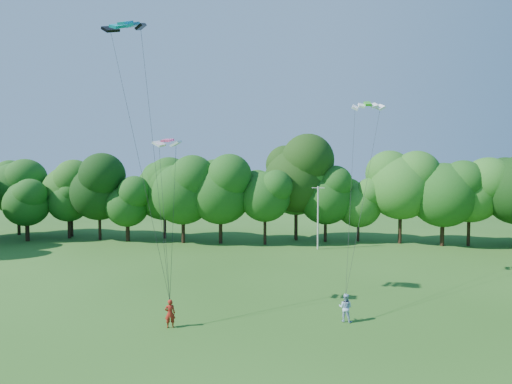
# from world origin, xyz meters

# --- Properties ---
(ground) EXTENTS (160.00, 160.00, 0.00)m
(ground) POSITION_xyz_m (0.00, 0.00, 0.00)
(ground) COLOR #224D15
(ground) RESTS_ON ground
(utility_pole) EXTENTS (1.60, 0.35, 8.07)m
(utility_pole) POSITION_xyz_m (5.46, 31.21, 4.15)
(utility_pole) COLOR #AAAAA1
(utility_pole) RESTS_ON ground
(kite_flyer_left) EXTENTS (0.76, 0.61, 1.81)m
(kite_flyer_left) POSITION_xyz_m (-5.14, 4.30, 0.91)
(kite_flyer_left) COLOR maroon
(kite_flyer_left) RESTS_ON ground
(kite_flyer_right) EXTENTS (1.09, 0.97, 1.86)m
(kite_flyer_right) POSITION_xyz_m (6.06, 6.51, 0.93)
(kite_flyer_right) COLOR #A0BDDE
(kite_flyer_right) RESTS_ON ground
(kite_teal) EXTENTS (3.01, 1.58, 0.69)m
(kite_teal) POSITION_xyz_m (-9.08, 7.26, 20.23)
(kite_teal) COLOR #058BA5
(kite_teal) RESTS_ON ground
(kite_green) EXTENTS (2.71, 1.21, 0.60)m
(kite_green) POSITION_xyz_m (8.99, 16.49, 15.90)
(kite_green) COLOR green
(kite_green) RESTS_ON ground
(kite_pink) EXTENTS (1.97, 1.11, 0.30)m
(kite_pink) POSITION_xyz_m (-6.01, 6.78, 12.04)
(kite_pink) COLOR #FC468A
(kite_pink) RESTS_ON ground
(tree_back_west) EXTENTS (8.94, 8.94, 13.00)m
(tree_back_west) POSITION_xyz_m (-31.54, 37.51, 8.12)
(tree_back_west) COLOR #382016
(tree_back_west) RESTS_ON ground
(tree_back_center) EXTENTS (10.26, 10.26, 14.92)m
(tree_back_center) POSITION_xyz_m (2.71, 37.71, 9.32)
(tree_back_center) COLOR black
(tree_back_center) RESTS_ON ground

